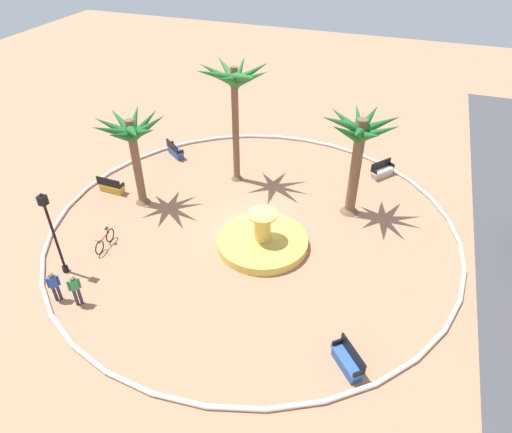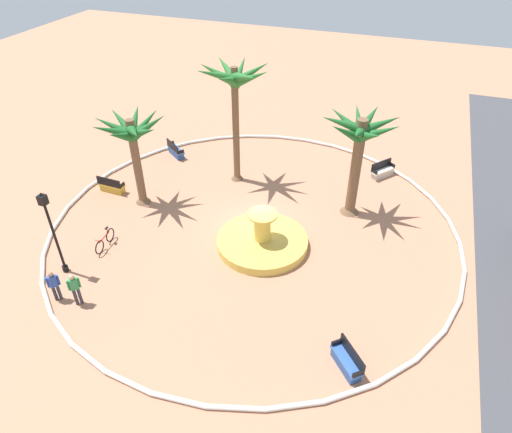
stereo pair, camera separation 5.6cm
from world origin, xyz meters
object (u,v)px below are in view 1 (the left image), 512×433
at_px(fountain, 262,241).
at_px(palm_tree_mid_plaza, 132,137).
at_px(palm_tree_by_curb, 359,142).
at_px(bench_west, 175,151).
at_px(bench_southeast, 382,171).
at_px(lamppost, 52,228).
at_px(bench_east, 347,361).
at_px(palm_tree_near_fountain, 234,88).
at_px(bicycle_red_frame, 105,241).
at_px(person_cyclist_photo, 75,288).
at_px(person_cyclist_helmet, 54,285).
at_px(bench_north, 111,187).

xyz_separation_m(fountain, palm_tree_mid_plaza, (-1.35, -7.69, 3.80)).
xyz_separation_m(palm_tree_by_curb, bench_west, (-2.47, -12.08, -3.94)).
bearing_deg(bench_southeast, lamppost, -43.01).
xyz_separation_m(bench_east, lamppost, (-0.78, -13.41, 2.23)).
relative_size(fountain, palm_tree_by_curb, 0.79).
height_order(palm_tree_near_fountain, bicycle_red_frame, palm_tree_near_fountain).
xyz_separation_m(palm_tree_near_fountain, bench_west, (-1.37, -4.95, -5.43)).
bearing_deg(palm_tree_mid_plaza, bench_southeast, 121.09).
height_order(bench_east, person_cyclist_photo, person_cyclist_photo).
relative_size(palm_tree_by_curb, person_cyclist_photo, 3.43).
relative_size(palm_tree_by_curb, person_cyclist_helmet, 3.62).
bearing_deg(palm_tree_by_curb, person_cyclist_helmet, -44.46).
distance_m(palm_tree_by_curb, bench_east, 10.99).
bearing_deg(bicycle_red_frame, bench_southeast, 133.80).
bearing_deg(lamppost, bicycle_red_frame, 161.20).
relative_size(palm_tree_by_curb, lamppost, 1.31).
distance_m(palm_tree_mid_plaza, lamppost, 6.44).
relative_size(palm_tree_mid_plaza, lamppost, 1.21).
xyz_separation_m(palm_tree_near_fountain, palm_tree_mid_plaza, (4.17, -4.10, -1.69)).
bearing_deg(fountain, bench_west, -128.92).
relative_size(fountain, bench_east, 2.98).
relative_size(bench_east, bicycle_red_frame, 0.89).
xyz_separation_m(palm_tree_mid_plaza, person_cyclist_helmet, (7.85, 0.51, -3.20)).
distance_m(palm_tree_near_fountain, bench_east, 15.32).
height_order(palm_tree_by_curb, lamppost, palm_tree_by_curb).
distance_m(bench_west, bench_southeast, 13.43).
relative_size(bench_west, bench_southeast, 1.01).
xyz_separation_m(fountain, person_cyclist_helmet, (6.50, -7.17, 0.59)).
xyz_separation_m(palm_tree_by_curb, lamppost, (9.32, -11.62, -1.71)).
xyz_separation_m(palm_tree_near_fountain, bench_east, (11.20, 8.92, -5.43)).
bearing_deg(bench_southeast, person_cyclist_photo, -35.56).
xyz_separation_m(bench_north, person_cyclist_helmet, (8.17, 2.80, 0.54)).
xyz_separation_m(palm_tree_near_fountain, lamppost, (10.42, -4.49, -3.21)).
bearing_deg(palm_tree_mid_plaza, bench_east, 61.62).
relative_size(person_cyclist_helmet, person_cyclist_photo, 0.95).
bearing_deg(person_cyclist_photo, palm_tree_mid_plaza, -168.82).
xyz_separation_m(bench_east, bench_north, (-7.36, -15.30, 0.00)).
relative_size(bench_west, person_cyclist_helmet, 0.99).
bearing_deg(bench_southeast, bench_east, 2.29).
bearing_deg(palm_tree_by_curb, bicycle_red_frame, -56.65).
bearing_deg(palm_tree_by_curb, palm_tree_near_fountain, -98.76).
bearing_deg(bench_north, person_cyclist_helmet, 18.90).
height_order(palm_tree_mid_plaza, person_cyclist_photo, palm_tree_mid_plaza).
relative_size(palm_tree_near_fountain, palm_tree_by_curb, 1.24).
xyz_separation_m(bench_southeast, bicycle_red_frame, (11.59, -12.09, 0.04)).
bearing_deg(lamppost, palm_tree_by_curb, 128.74).
bearing_deg(bench_southeast, palm_tree_near_fountain, -68.24).
bearing_deg(person_cyclist_photo, palm_tree_near_fountain, 167.84).
xyz_separation_m(person_cyclist_helmet, person_cyclist_photo, (-0.10, 1.02, 0.05)).
xyz_separation_m(fountain, palm_tree_near_fountain, (-5.52, -3.58, 5.49)).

